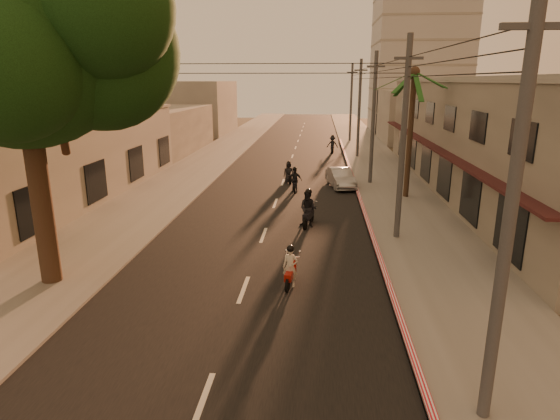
# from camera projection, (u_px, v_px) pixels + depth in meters

# --- Properties ---
(ground) EXTENTS (160.00, 160.00, 0.00)m
(ground) POSITION_uv_depth(u_px,v_px,m) (233.00, 318.00, 14.50)
(ground) COLOR #383023
(ground) RESTS_ON ground
(road) EXTENTS (10.00, 140.00, 0.02)m
(road) POSITION_uv_depth(u_px,v_px,m) (283.00, 182.00, 33.70)
(road) COLOR black
(road) RESTS_ON ground
(sidewalk_right) EXTENTS (5.00, 140.00, 0.12)m
(sidewalk_right) POSITION_uv_depth(u_px,v_px,m) (388.00, 183.00, 33.09)
(sidewalk_right) COLOR slate
(sidewalk_right) RESTS_ON ground
(sidewalk_left) EXTENTS (5.00, 140.00, 0.12)m
(sidewalk_left) POSITION_uv_depth(u_px,v_px,m) (181.00, 180.00, 34.28)
(sidewalk_left) COLOR slate
(sidewalk_left) RESTS_ON ground
(curb_stripe) EXTENTS (0.20, 60.00, 0.20)m
(curb_stripe) POSITION_uv_depth(u_px,v_px,m) (360.00, 200.00, 28.47)
(curb_stripe) COLOR red
(curb_stripe) RESTS_ON ground
(shophouse_row) EXTENTS (8.80, 34.20, 7.30)m
(shophouse_row) POSITION_uv_depth(u_px,v_px,m) (499.00, 137.00, 29.69)
(shophouse_row) COLOR gray
(shophouse_row) RESTS_ON ground
(left_building) EXTENTS (8.20, 24.20, 5.20)m
(left_building) POSITION_uv_depth(u_px,v_px,m) (46.00, 157.00, 28.36)
(left_building) COLOR #9F9C90
(left_building) RESTS_ON ground
(distant_tower) EXTENTS (12.10, 12.10, 28.00)m
(distant_tower) POSITION_uv_depth(u_px,v_px,m) (421.00, 28.00, 63.25)
(distant_tower) COLOR #B7B5B2
(distant_tower) RESTS_ON ground
(broadleaf_tree) EXTENTS (9.60, 8.70, 12.10)m
(broadleaf_tree) POSITION_uv_depth(u_px,v_px,m) (33.00, 35.00, 14.82)
(broadleaf_tree) COLOR black
(broadleaf_tree) RESTS_ON ground
(palm_tree) EXTENTS (5.00, 5.00, 8.20)m
(palm_tree) POSITION_uv_depth(u_px,v_px,m) (414.00, 80.00, 27.31)
(palm_tree) COLOR black
(palm_tree) RESTS_ON ground
(utility_poles) EXTENTS (1.20, 48.26, 9.00)m
(utility_poles) POSITION_uv_depth(u_px,v_px,m) (375.00, 89.00, 31.46)
(utility_poles) COLOR #38383A
(utility_poles) RESTS_ON ground
(filler_right) EXTENTS (8.00, 14.00, 6.00)m
(filler_right) POSITION_uv_depth(u_px,v_px,m) (416.00, 116.00, 55.79)
(filler_right) COLOR #9F9C90
(filler_right) RESTS_ON ground
(filler_left_near) EXTENTS (8.00, 14.00, 4.40)m
(filler_left_near) POSITION_uv_depth(u_px,v_px,m) (157.00, 130.00, 47.67)
(filler_left_near) COLOR #9F9C90
(filler_left_near) RESTS_ON ground
(filler_left_far) EXTENTS (8.00, 14.00, 7.00)m
(filler_left_far) POSITION_uv_depth(u_px,v_px,m) (200.00, 107.00, 64.61)
(filler_left_far) COLOR #9F9C90
(filler_left_far) RESTS_ON ground
(scooter_red) EXTENTS (0.69, 1.59, 1.57)m
(scooter_red) POSITION_uv_depth(u_px,v_px,m) (290.00, 268.00, 16.54)
(scooter_red) COLOR black
(scooter_red) RESTS_ON ground
(scooter_mid_a) EXTENTS (1.19, 1.96, 1.96)m
(scooter_mid_a) POSITION_uv_depth(u_px,v_px,m) (308.00, 209.00, 23.35)
(scooter_mid_a) COLOR black
(scooter_mid_a) RESTS_ON ground
(scooter_mid_b) EXTENTS (0.99, 1.72, 1.69)m
(scooter_mid_b) POSITION_uv_depth(u_px,v_px,m) (295.00, 181.00, 30.65)
(scooter_mid_b) COLOR black
(scooter_mid_b) RESTS_ON ground
(scooter_far_a) EXTENTS (1.00, 1.61, 1.61)m
(scooter_far_a) POSITION_uv_depth(u_px,v_px,m) (289.00, 173.00, 33.28)
(scooter_far_a) COLOR black
(scooter_far_a) RESTS_ON ground
(scooter_far_b) EXTENTS (1.20, 1.85, 1.82)m
(scooter_far_b) POSITION_uv_depth(u_px,v_px,m) (332.00, 145.00, 47.16)
(scooter_far_b) COLOR black
(scooter_far_b) RESTS_ON ground
(parked_car) EXTENTS (2.84, 4.49, 1.31)m
(parked_car) POSITION_uv_depth(u_px,v_px,m) (341.00, 178.00, 32.03)
(parked_car) COLOR #A0A3A8
(parked_car) RESTS_ON ground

